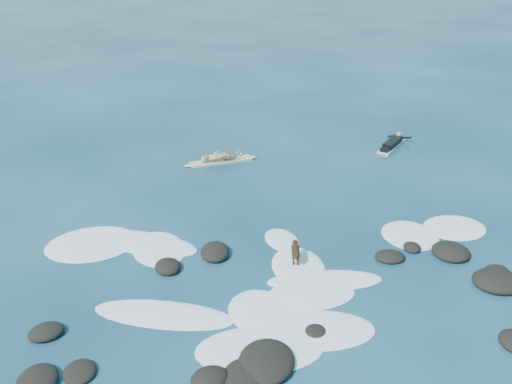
{
  "coord_description": "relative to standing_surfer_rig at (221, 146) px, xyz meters",
  "views": [
    {
      "loc": [
        -1.93,
        -14.35,
        9.66
      ],
      "look_at": [
        -0.54,
        4.0,
        0.9
      ],
      "focal_mm": 40.0,
      "sensor_mm": 36.0,
      "label": 1
    }
  ],
  "objects": [
    {
      "name": "paddling_surfer_rig",
      "position": [
        8.13,
        1.32,
        -0.59
      ],
      "size": [
        2.02,
        2.42,
        0.47
      ],
      "rotation": [
        0.0,
        0.0,
        0.93
      ],
      "color": "silver",
      "rests_on": "ground"
    },
    {
      "name": "ground",
      "position": [
        1.71,
        -9.06,
        -0.75
      ],
      "size": [
        160.0,
        160.0,
        0.0
      ],
      "primitive_type": "plane",
      "color": "#0A2642",
      "rests_on": "ground"
    },
    {
      "name": "standing_surfer_rig",
      "position": [
        0.0,
        0.0,
        0.0
      ],
      "size": [
        3.29,
        1.28,
        1.9
      ],
      "rotation": [
        0.0,
        0.0,
        0.26
      ],
      "color": "beige",
      "rests_on": "ground"
    },
    {
      "name": "breaking_foam",
      "position": [
        0.85,
        -9.09,
        -0.74
      ],
      "size": [
        15.35,
        7.97,
        0.12
      ],
      "color": "white",
      "rests_on": "ground"
    },
    {
      "name": "dog",
      "position": [
        2.15,
        -8.4,
        -0.32
      ],
      "size": [
        0.31,
        1.02,
        0.65
      ],
      "rotation": [
        0.0,
        0.0,
        1.48
      ],
      "color": "black",
      "rests_on": "ground"
    },
    {
      "name": "reef_rocks",
      "position": [
        2.51,
        -10.84,
        -0.65
      ],
      "size": [
        13.97,
        6.88,
        0.45
      ],
      "color": "black",
      "rests_on": "ground"
    }
  ]
}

